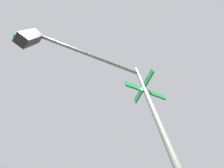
# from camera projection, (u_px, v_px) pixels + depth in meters

# --- Properties ---
(traffic_signal_near) EXTENTS (1.74, 3.70, 5.91)m
(traffic_signal_near) POSITION_uv_depth(u_px,v_px,m) (90.00, 75.00, 3.07)
(traffic_signal_near) COLOR #474C47
(traffic_signal_near) RESTS_ON ground_plane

